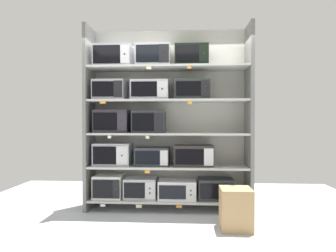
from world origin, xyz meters
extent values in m
cube|color=#B2B7BC|center=(0.00, -1.00, -0.01)|extent=(6.31, 6.00, 0.02)
cube|color=beige|center=(0.00, 0.26, 1.36)|extent=(2.51, 0.04, 2.72)
cube|color=slate|center=(-1.19, 0.00, 1.36)|extent=(0.05, 0.49, 2.72)
cube|color=slate|center=(1.19, 0.00, 1.36)|extent=(0.05, 0.49, 2.72)
cube|color=beige|center=(0.00, 0.00, 0.15)|extent=(2.31, 0.49, 0.03)
cube|color=silver|center=(-0.89, 0.00, 0.34)|extent=(0.42, 0.38, 0.34)
cube|color=black|center=(-0.93, -0.20, 0.34)|extent=(0.29, 0.01, 0.27)
cube|color=black|center=(-0.74, -0.20, 0.34)|extent=(0.10, 0.01, 0.27)
cylinder|color=#262628|center=(-0.74, -0.21, 0.34)|extent=(0.02, 0.01, 0.02)
cube|color=#B4B3B6|center=(-0.41, 0.00, 0.32)|extent=(0.47, 0.35, 0.30)
cube|color=black|center=(-0.47, -0.18, 0.32)|extent=(0.30, 0.01, 0.22)
cube|color=silver|center=(-0.25, -0.18, 0.32)|extent=(0.14, 0.01, 0.24)
cylinder|color=#262628|center=(-0.25, -0.19, 0.29)|extent=(0.02, 0.01, 0.02)
cylinder|color=#262628|center=(-0.25, -0.19, 0.35)|extent=(0.02, 0.01, 0.02)
cube|color=silver|center=(0.14, 0.00, 0.31)|extent=(0.55, 0.41, 0.28)
cube|color=black|center=(0.08, -0.21, 0.31)|extent=(0.38, 0.01, 0.19)
cube|color=silver|center=(0.33, -0.21, 0.31)|extent=(0.14, 0.01, 0.22)
cylinder|color=#262628|center=(0.33, -0.22, 0.28)|extent=(0.02, 0.01, 0.02)
cylinder|color=#262628|center=(0.33, -0.22, 0.34)|extent=(0.02, 0.01, 0.02)
cube|color=#292E31|center=(0.70, 0.00, 0.32)|extent=(0.51, 0.35, 0.30)
cube|color=black|center=(0.63, -0.18, 0.32)|extent=(0.33, 0.01, 0.22)
cube|color=black|center=(0.87, -0.18, 0.32)|extent=(0.15, 0.01, 0.24)
cylinder|color=#262628|center=(0.87, -0.19, 0.32)|extent=(0.02, 0.01, 0.02)
cube|color=white|center=(-0.92, -0.25, 0.11)|extent=(0.07, 0.00, 0.04)
cube|color=beige|center=(-0.40, -0.25, 0.11)|extent=(0.08, 0.00, 0.04)
cube|color=orange|center=(0.17, -0.25, 0.12)|extent=(0.08, 0.00, 0.04)
cube|color=beige|center=(0.00, 0.00, 0.64)|extent=(2.31, 0.49, 0.03)
cube|color=#A0A4AD|center=(-0.83, 0.00, 0.82)|extent=(0.54, 0.36, 0.33)
cube|color=black|center=(-0.91, -0.19, 0.82)|extent=(0.34, 0.01, 0.25)
cube|color=silver|center=(-0.65, -0.19, 0.82)|extent=(0.17, 0.01, 0.26)
cylinder|color=#262628|center=(-0.65, -0.19, 0.82)|extent=(0.02, 0.01, 0.02)
cube|color=#303439|center=(-0.23, 0.00, 0.79)|extent=(0.50, 0.35, 0.27)
cube|color=black|center=(-0.28, -0.18, 0.79)|extent=(0.36, 0.01, 0.19)
cube|color=silver|center=(-0.05, -0.18, 0.79)|extent=(0.11, 0.01, 0.21)
cube|color=#312D2C|center=(0.38, 0.00, 0.81)|extent=(0.57, 0.35, 0.30)
cube|color=black|center=(0.32, -0.18, 0.81)|extent=(0.40, 0.01, 0.22)
cube|color=silver|center=(0.59, -0.18, 0.81)|extent=(0.13, 0.01, 0.24)
cube|color=orange|center=(-0.28, -0.25, 0.60)|extent=(0.08, 0.00, 0.04)
cube|color=beige|center=(0.00, 0.00, 1.13)|extent=(2.31, 0.49, 0.03)
cube|color=#312D36|center=(-0.84, 0.00, 1.31)|extent=(0.51, 0.32, 0.34)
cube|color=black|center=(-0.90, -0.17, 1.31)|extent=(0.35, 0.01, 0.25)
cube|color=#312D36|center=(-0.66, -0.17, 1.31)|extent=(0.13, 0.01, 0.27)
cylinder|color=#262628|center=(-0.66, -0.18, 1.31)|extent=(0.02, 0.01, 0.02)
cube|color=#292D35|center=(-0.28, 0.00, 1.30)|extent=(0.47, 0.40, 0.32)
cube|color=black|center=(-0.34, -0.21, 1.30)|extent=(0.31, 0.01, 0.25)
cube|color=black|center=(-0.12, -0.21, 1.30)|extent=(0.13, 0.01, 0.25)
cube|color=white|center=(-0.82, -0.25, 1.09)|extent=(0.05, 0.00, 0.04)
cube|color=beige|center=(-0.27, -0.25, 1.09)|extent=(0.05, 0.00, 0.04)
cube|color=beige|center=(0.00, 0.00, 1.62)|extent=(2.31, 0.49, 0.03)
cube|color=#9C9BA5|center=(-0.86, 0.00, 1.78)|extent=(0.47, 0.41, 0.29)
cube|color=black|center=(-0.92, -0.21, 1.78)|extent=(0.31, 0.01, 0.22)
cube|color=black|center=(-0.70, -0.21, 1.78)|extent=(0.12, 0.01, 0.23)
cube|color=#B6B5C3|center=(-0.26, 0.00, 1.77)|extent=(0.55, 0.36, 0.29)
cube|color=black|center=(-0.33, -0.19, 1.77)|extent=(0.37, 0.01, 0.21)
cube|color=silver|center=(-0.07, -0.18, 1.77)|extent=(0.15, 0.01, 0.23)
cylinder|color=#262628|center=(-0.07, -0.19, 1.77)|extent=(0.02, 0.01, 0.02)
cube|color=#2A332E|center=(0.36, 0.00, 1.77)|extent=(0.50, 0.39, 0.29)
cube|color=black|center=(0.30, -0.20, 1.77)|extent=(0.35, 0.01, 0.20)
cube|color=black|center=(0.54, -0.20, 1.77)|extent=(0.12, 0.01, 0.23)
cylinder|color=#262628|center=(0.54, -0.21, 1.74)|extent=(0.02, 0.01, 0.02)
cylinder|color=#262628|center=(0.54, -0.21, 1.81)|extent=(0.02, 0.01, 0.02)
cube|color=orange|center=(-0.91, -0.25, 1.58)|extent=(0.09, 0.00, 0.03)
cube|color=orange|center=(0.32, -0.25, 1.57)|extent=(0.06, 0.00, 0.04)
cube|color=beige|center=(0.00, 0.00, 2.10)|extent=(2.31, 0.49, 0.03)
cube|color=#969CA6|center=(-0.82, 0.00, 2.28)|extent=(0.56, 0.33, 0.32)
cube|color=black|center=(-0.88, -0.17, 2.28)|extent=(0.40, 0.01, 0.26)
cube|color=silver|center=(-0.61, -0.17, 2.28)|extent=(0.13, 0.01, 0.26)
cylinder|color=#262628|center=(-0.61, -0.18, 2.28)|extent=(0.02, 0.01, 0.02)
cube|color=#B1B6B6|center=(-0.22, 0.00, 2.28)|extent=(0.50, 0.35, 0.32)
cube|color=black|center=(-0.28, -0.18, 2.28)|extent=(0.33, 0.01, 0.25)
cube|color=black|center=(-0.05, -0.18, 2.28)|extent=(0.14, 0.01, 0.26)
cylinder|color=#262628|center=(-0.05, -0.19, 2.24)|extent=(0.02, 0.01, 0.02)
cylinder|color=#262628|center=(-0.05, -0.19, 2.31)|extent=(0.02, 0.01, 0.02)
cube|color=black|center=(0.35, 0.00, 2.27)|extent=(0.48, 0.38, 0.30)
cube|color=black|center=(0.29, -0.20, 2.27)|extent=(0.32, 0.01, 0.23)
cube|color=black|center=(0.51, -0.20, 2.27)|extent=(0.13, 0.01, 0.24)
cylinder|color=#262628|center=(0.51, -0.20, 2.27)|extent=(0.02, 0.01, 0.02)
cube|color=beige|center=(-0.25, -0.25, 2.06)|extent=(0.07, 0.00, 0.04)
cube|color=orange|center=(0.31, -0.25, 2.06)|extent=(0.05, 0.00, 0.04)
cube|color=tan|center=(0.87, -0.77, 0.25)|extent=(0.37, 0.37, 0.50)
camera|label=1|loc=(0.27, -4.47, 1.31)|focal=32.34mm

